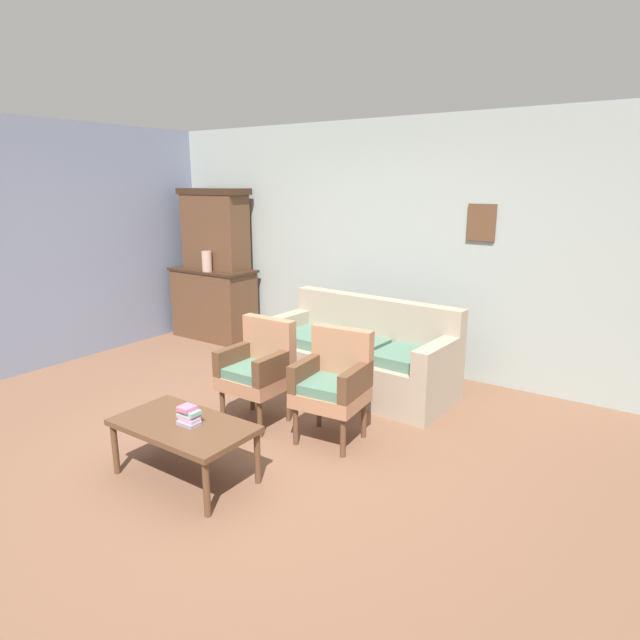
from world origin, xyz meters
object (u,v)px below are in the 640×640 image
at_px(side_cabinet, 214,303).
at_px(armchair_by_doorway, 258,367).
at_px(floral_couch, 359,358).
at_px(coffee_table, 184,429).
at_px(armchair_near_couch_end, 333,381).
at_px(vase_on_cabinet, 207,261).
at_px(book_stack_on_table, 189,416).

height_order(side_cabinet, armchair_by_doorway, side_cabinet).
distance_m(floral_couch, coffee_table, 2.18).
bearing_deg(armchair_near_couch_end, armchair_by_doorway, -173.60).
xyz_separation_m(side_cabinet, armchair_near_couch_end, (2.95, -1.60, 0.03)).
bearing_deg(floral_couch, armchair_near_couch_end, -70.17).
relative_size(armchair_near_couch_end, coffee_table, 0.90).
xyz_separation_m(side_cabinet, floral_couch, (2.56, -0.53, -0.14)).
height_order(floral_couch, armchair_near_couch_end, same).
height_order(vase_on_cabinet, armchair_by_doorway, vase_on_cabinet).
height_order(floral_couch, coffee_table, floral_couch).
relative_size(floral_couch, book_stack_on_table, 12.51).
xyz_separation_m(side_cabinet, armchair_by_doorway, (2.23, -1.68, 0.03)).
bearing_deg(side_cabinet, book_stack_on_table, -47.37).
bearing_deg(vase_on_cabinet, coffee_table, -47.20).
height_order(armchair_by_doorway, coffee_table, armchair_by_doorway).
relative_size(side_cabinet, armchair_near_couch_end, 1.28).
relative_size(armchair_by_doorway, book_stack_on_table, 5.76).
bearing_deg(armchair_near_couch_end, vase_on_cabinet, 153.51).
distance_m(armchair_by_doorway, book_stack_on_table, 1.04).
distance_m(side_cabinet, vase_on_cabinet, 0.62).
bearing_deg(side_cabinet, armchair_near_couch_end, -28.51).
bearing_deg(vase_on_cabinet, floral_couch, -8.21).
height_order(coffee_table, book_stack_on_table, book_stack_on_table).
height_order(floral_couch, book_stack_on_table, floral_couch).
bearing_deg(vase_on_cabinet, armchair_near_couch_end, -26.49).
relative_size(vase_on_cabinet, coffee_table, 0.26).
xyz_separation_m(armchair_by_doorway, coffee_table, (0.20, -1.02, -0.12)).
bearing_deg(side_cabinet, floral_couch, -11.75).
distance_m(armchair_by_doorway, coffee_table, 1.05).
height_order(side_cabinet, armchair_near_couch_end, side_cabinet).
xyz_separation_m(vase_on_cabinet, coffee_table, (2.34, -2.53, -0.68)).
xyz_separation_m(armchair_near_couch_end, coffee_table, (-0.52, -1.10, -0.12)).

